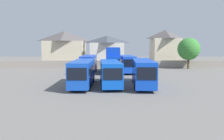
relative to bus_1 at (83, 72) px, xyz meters
The scene contains 12 objects.
ground 18.61m from the bus_1, 77.89° to the left, with size 140.00×140.00×0.00m, color slate.
depot_boundary_wall 26.38m from the bus_1, 81.53° to the left, with size 56.00×0.50×1.80m, color gray.
bus_1 is the anchor object (origin of this frame).
bus_2 3.66m from the bus_1, ahead, with size 3.00×10.32×3.26m.
bus_3 7.96m from the bus_1, ahead, with size 3.15×11.27×3.45m.
bus_4 16.23m from the bus_1, 92.21° to the left, with size 2.68×10.40×3.39m.
bus_5 16.48m from the bus_1, 75.66° to the left, with size 2.74×10.87×5.02m.
bus_6 17.71m from the bus_1, 66.55° to the left, with size 2.80×10.17×3.37m.
house_terrace_left 36.99m from the bus_1, 104.28° to the left, with size 11.46×7.97×9.43m.
house_terrace_centre 34.13m from the bus_1, 85.22° to the left, with size 9.39×7.09×8.10m.
house_terrace_right 39.63m from the bus_1, 61.38° to the left, with size 7.64×8.35×9.70m.
tree_left_of_lot 32.70m from the bus_1, 47.62° to the left, with size 5.16×5.16×7.19m.
Camera 1 is at (-0.31, -30.74, 5.24)m, focal length 37.71 mm.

